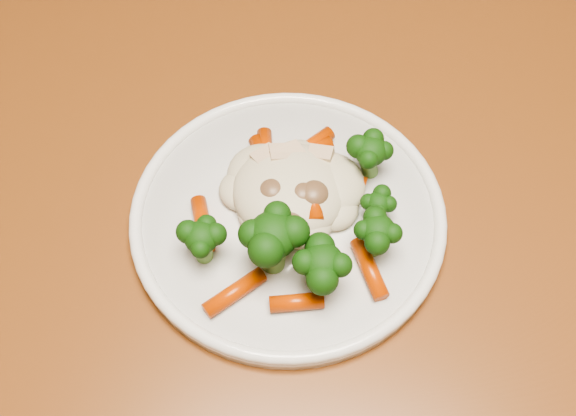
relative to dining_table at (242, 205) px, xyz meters
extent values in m
plane|color=brown|center=(0.30, 0.23, -0.64)|extent=(3.00, 3.00, 0.00)
cube|color=brown|center=(0.00, 0.00, 0.09)|extent=(1.28, 0.99, 0.04)
cube|color=brown|center=(-0.43, 0.42, -0.29)|extent=(0.07, 0.07, 0.71)
cylinder|color=white|center=(0.05, -0.08, 0.11)|extent=(0.24, 0.24, 0.01)
ellipsoid|color=beige|center=(0.05, -0.06, 0.14)|extent=(0.10, 0.09, 0.04)
ellipsoid|color=black|center=(-0.01, -0.12, 0.14)|extent=(0.04, 0.04, 0.04)
ellipsoid|color=black|center=(0.05, -0.12, 0.14)|extent=(0.06, 0.06, 0.05)
ellipsoid|color=black|center=(0.08, -0.14, 0.14)|extent=(0.05, 0.05, 0.04)
ellipsoid|color=black|center=(0.12, -0.11, 0.14)|extent=(0.04, 0.04, 0.04)
ellipsoid|color=black|center=(0.12, -0.08, 0.13)|extent=(0.03, 0.03, 0.03)
ellipsoid|color=black|center=(0.11, -0.04, 0.14)|extent=(0.04, 0.04, 0.04)
cylinder|color=#C43F04|center=(0.03, -0.03, 0.12)|extent=(0.03, 0.04, 0.01)
cylinder|color=#C43F04|center=(0.06, -0.02, 0.12)|extent=(0.04, 0.03, 0.01)
cylinder|color=#C43F04|center=(0.09, -0.05, 0.12)|extent=(0.05, 0.02, 0.01)
cylinder|color=#C43F04|center=(-0.01, -0.10, 0.12)|extent=(0.03, 0.05, 0.01)
cylinder|color=#C43F04|center=(0.02, -0.15, 0.12)|extent=(0.04, 0.04, 0.01)
cylinder|color=#C43F04|center=(0.07, -0.16, 0.12)|extent=(0.04, 0.02, 0.01)
cylinder|color=#C43F04|center=(0.11, -0.12, 0.12)|extent=(0.03, 0.05, 0.01)
cylinder|color=#C43F04|center=(0.07, -0.07, 0.14)|extent=(0.02, 0.05, 0.01)
cylinder|color=#C43F04|center=(0.04, -0.06, 0.14)|extent=(0.03, 0.04, 0.01)
cylinder|color=#C43F04|center=(0.03, -0.03, 0.12)|extent=(0.02, 0.04, 0.01)
cylinder|color=#C43F04|center=(0.06, -0.02, 0.12)|extent=(0.04, 0.04, 0.01)
ellipsoid|color=brown|center=(0.06, -0.07, 0.14)|extent=(0.02, 0.02, 0.02)
ellipsoid|color=brown|center=(0.07, -0.07, 0.14)|extent=(0.02, 0.02, 0.02)
ellipsoid|color=brown|center=(0.04, -0.07, 0.14)|extent=(0.02, 0.02, 0.02)
ellipsoid|color=brown|center=(0.05, -0.10, 0.14)|extent=(0.03, 0.03, 0.02)
cube|color=#CEAF89|center=(0.05, -0.04, 0.14)|extent=(0.03, 0.02, 0.01)
cube|color=#CEAF89|center=(0.07, -0.04, 0.14)|extent=(0.02, 0.02, 0.01)
cube|color=#CEAF89|center=(0.03, -0.04, 0.14)|extent=(0.02, 0.02, 0.01)
cube|color=#CEAF89|center=(0.05, -0.04, 0.14)|extent=(0.03, 0.03, 0.01)
camera|label=1|loc=(0.08, -0.37, 0.58)|focal=45.00mm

